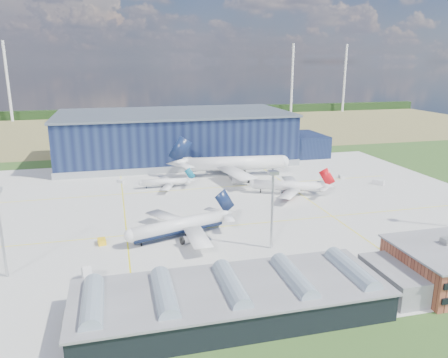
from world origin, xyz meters
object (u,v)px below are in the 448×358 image
hangar (180,138)px  airliner_regional (165,179)px  gse_tug_b (135,239)px  gse_cart_b (121,181)px  gse_cart_a (342,177)px  car_b (423,244)px  airliner_widebody (235,156)px  gse_van_b (378,182)px  car_a (405,261)px  light_mast_center (272,197)px  gse_tug_a (102,242)px  airstair (87,277)px  airliner_navy (178,219)px  airliner_red (288,181)px

hangar → airliner_regional: bearing=-105.4°
gse_tug_b → gse_cart_b: size_ratio=0.90×
gse_cart_a → car_b: 76.93m
airliner_widebody → gse_van_b: airliner_widebody is taller
airliner_regional → car_b: size_ratio=6.47×
airliner_regional → gse_cart_b: (-17.92, 12.81, -3.33)m
hangar → car_a: (38.49, -142.80, -10.98)m
light_mast_center → gse_cart_a: light_mast_center is taller
gse_tug_a → car_a: 85.33m
gse_van_b → car_a: bearing=-158.7°
airliner_regional → airstair: 83.31m
hangar → gse_van_b: 105.94m
airliner_navy → gse_cart_b: 70.54m
airliner_red → gse_tug_a: 79.50m
hangar → airstair: (-43.22, -133.17, -10.02)m
hangar → gse_tug_b: size_ratio=49.34×
airliner_red → gse_cart_b: (-64.94, 34.61, -4.98)m
gse_van_b → car_a: 79.41m
gse_cart_a → car_b: size_ratio=0.84×
gse_tug_b → airstair: (-12.74, -23.30, 0.96)m
light_mast_center → airliner_widebody: bearing=81.5°
hangar → airliner_widebody: size_ratio=2.49×
airliner_widebody → car_b: (31.59, -91.20, -8.85)m
car_b → light_mast_center: bearing=93.4°
gse_cart_a → hangar: bearing=148.7°
light_mast_center → car_b: light_mast_center is taller
airliner_regional → airstair: (-28.17, -78.37, -2.44)m
gse_tug_a → car_b: 94.37m
gse_cart_b → gse_tug_a: bearing=-147.3°
airliner_red → car_a: 66.71m
gse_tug_a → airstair: airstair is taller
airliner_navy → gse_tug_b: airliner_navy is taller
light_mast_center → airliner_red: (24.79, 48.20, -9.75)m
gse_tug_a → car_a: gse_tug_a is taller
gse_tug_a → airliner_regional: bearing=58.0°
airliner_regional → car_b: airliner_regional is taller
gse_cart_a → airstair: 132.49m
car_b → airliner_navy: bearing=86.4°
airliner_regional → airliner_navy: bearing=90.9°
airliner_navy → gse_cart_b: (-15.38, 68.62, -5.53)m
airliner_navy → airliner_regional: 55.91m
airliner_red → gse_van_b: airliner_red is taller
gse_cart_a → car_b: gse_cart_a is taller
hangar → airliner_red: bearing=-67.3°
airliner_regional → car_a: airliner_regional is taller
airliner_widebody → gse_cart_b: size_ratio=17.91×
hangar → gse_tug_b: 114.55m
airliner_navy → gse_tug_b: (-12.89, 0.75, -5.60)m
gse_tug_a → gse_cart_b: gse_tug_a is taller
airliner_red → gse_cart_a: airliner_red is taller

